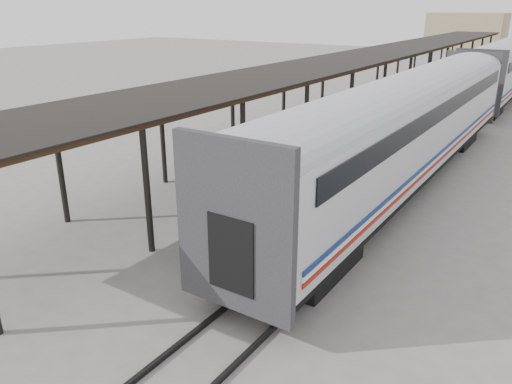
{
  "coord_description": "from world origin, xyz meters",
  "views": [
    {
      "loc": [
        8.99,
        -11.8,
        7.15
      ],
      "look_at": [
        0.99,
        0.34,
        1.7
      ],
      "focal_mm": 35.0,
      "sensor_mm": 36.0,
      "label": 1
    }
  ],
  "objects_px": {
    "baggage_cart": "(224,225)",
    "pedestrian": "(350,118)",
    "porter": "(217,203)",
    "luggage_tug": "(352,132)"
  },
  "relations": [
    {
      "from": "baggage_cart",
      "to": "pedestrian",
      "type": "xyz_separation_m",
      "value": [
        -2.74,
        16.23,
        0.18
      ]
    },
    {
      "from": "porter",
      "to": "pedestrian",
      "type": "xyz_separation_m",
      "value": [
        -2.99,
        16.88,
        -0.84
      ]
    },
    {
      "from": "porter",
      "to": "pedestrian",
      "type": "height_order",
      "value": "porter"
    },
    {
      "from": "baggage_cart",
      "to": "pedestrian",
      "type": "relative_size",
      "value": 1.52
    },
    {
      "from": "baggage_cart",
      "to": "porter",
      "type": "xyz_separation_m",
      "value": [
        0.25,
        -0.65,
        1.01
      ]
    },
    {
      "from": "porter",
      "to": "pedestrian",
      "type": "relative_size",
      "value": 0.97
    },
    {
      "from": "luggage_tug",
      "to": "pedestrian",
      "type": "xyz_separation_m",
      "value": [
        -1.04,
        2.09,
        0.28
      ]
    },
    {
      "from": "baggage_cart",
      "to": "porter",
      "type": "distance_m",
      "value": 1.23
    },
    {
      "from": "porter",
      "to": "pedestrian",
      "type": "distance_m",
      "value": 17.16
    },
    {
      "from": "luggage_tug",
      "to": "porter",
      "type": "bearing_deg",
      "value": -73.59
    }
  ]
}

